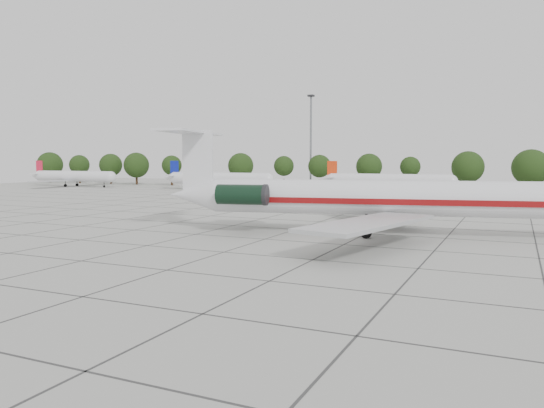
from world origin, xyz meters
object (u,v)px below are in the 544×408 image
object	(u,v)px
bg_airliner_a	(73,176)
main_airliner	(375,197)
floodlight_mast	(311,136)
bg_airliner_c	(387,181)
bg_airliner_b	(218,179)

from	to	relation	value
bg_airliner_a	main_airliner	bearing A→B (deg)	-30.27
main_airliner	floodlight_mast	bearing A→B (deg)	102.77
main_airliner	bg_airliner_c	size ratio (longest dim) A/B	1.64
main_airliner	floodlight_mast	distance (m)	93.40
bg_airliner_c	floodlight_mast	world-z (taller)	floodlight_mast
bg_airliner_b	floodlight_mast	world-z (taller)	floodlight_mast
bg_airliner_b	floodlight_mast	distance (m)	30.35
main_airliner	bg_airliner_a	xyz separation A→B (m)	(-102.02, 59.54, -0.97)
bg_airliner_b	bg_airliner_c	size ratio (longest dim) A/B	1.00
bg_airliner_c	floodlight_mast	size ratio (longest dim) A/B	1.11
bg_airliner_b	floodlight_mast	bearing A→B (deg)	55.33
bg_airliner_c	floodlight_mast	distance (m)	32.95
main_airliner	bg_airliner_a	world-z (taller)	main_airliner
bg_airliner_a	bg_airliner_b	xyz separation A→B (m)	(47.11, 1.59, 0.00)
main_airliner	bg_airliner_c	xyz separation A→B (m)	(-13.52, 66.61, -0.97)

